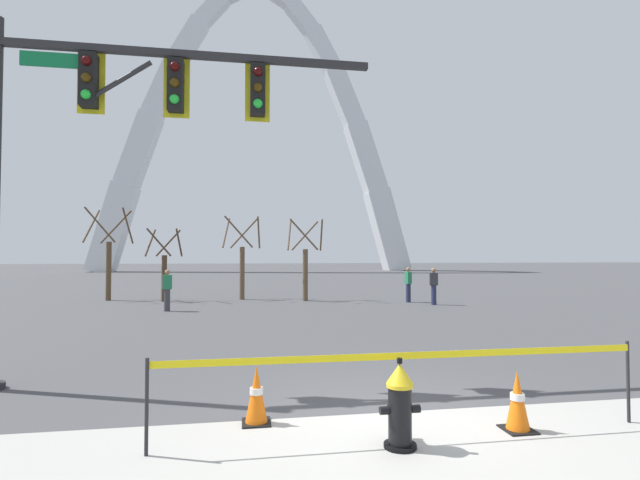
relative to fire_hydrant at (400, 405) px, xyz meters
The scene contains 14 objects.
ground_plane 1.17m from the fire_hydrant, 81.36° to the left, with size 240.00×240.00×0.00m, color #474749.
fire_hydrant is the anchor object (origin of this frame).
caution_tape_barrier 0.40m from the fire_hydrant, 50.24° to the left, with size 5.89×0.07×1.04m.
traffic_cone_by_hydrant 1.84m from the fire_hydrant, 147.04° to the left, with size 0.36×0.36×0.73m.
traffic_cone_mid_sidewalk 1.60m from the fire_hydrant, ahead, with size 0.36×0.36×0.73m.
traffic_signal_gantry 6.34m from the fire_hydrant, 140.74° to the left, with size 6.42×0.44×6.00m.
monument_arch 61.89m from the fire_hydrant, 89.84° to the left, with size 43.35×3.23×40.80m.
tree_far_left 20.19m from the fire_hydrant, 113.37° to the left, with size 2.01×2.02×4.37m.
tree_left_mid 18.31m from the fire_hydrant, 106.84° to the left, with size 1.57×1.58×3.37m.
tree_center_left 18.09m from the fire_hydrant, 95.54° to the left, with size 1.85×1.86×4.00m.
tree_center_right 16.85m from the fire_hydrant, 85.95° to the left, with size 1.76×1.77×3.81m.
pedestrian_walking_left 16.39m from the fire_hydrant, 69.51° to the left, with size 0.24×0.36×1.59m.
pedestrian_standing_center 15.50m from the fire_hydrant, 65.50° to the left, with size 0.38×0.27×1.59m.
pedestrian_walking_right 14.35m from the fire_hydrant, 108.53° to the left, with size 0.37×0.26×1.59m.
Camera 1 is at (-1.89, -6.08, 2.13)m, focal length 26.24 mm.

